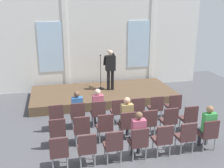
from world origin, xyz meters
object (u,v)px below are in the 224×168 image
object	(u,v)px
chair_r1_c0	(58,131)
chair_r1_c4	(148,121)
audience_r0_c1	(77,107)
chair_r0_c6	(174,105)
chair_r1_c1	(82,128)
chair_r2_c0	(59,151)
audience_r0_c2	(98,105)
chair_r2_c5	(186,135)
mic_stand	(101,82)
chair_r0_c2	(98,112)
chair_r0_c3	(118,110)
chair_r2_c2	(113,144)
chair_r0_c0	(56,116)
chair_r1_c2	(105,126)
audience_r2_c3	(138,132)
chair_r0_c4	(137,108)
chair_r1_c3	(127,123)
audience_r2_c6	(208,125)
audience_r1_c3	(126,116)
chair_r2_c3	(139,141)
speaker	(110,67)
chair_r2_c4	(163,138)
chair_r1_c5	(169,119)
chair_r1_c6	(189,117)
chair_r2_c1	(87,147)
chair_r2_c6	(208,133)
chair_r0_c5	(156,106)
chair_r0_c1	(78,114)

from	to	relation	value
chair_r1_c0	chair_r1_c4	xyz separation A→B (m)	(2.78, 0.00, 0.00)
audience_r0_c1	chair_r0_c6	distance (m)	3.48
chair_r1_c1	chair_r2_c0	xyz separation A→B (m)	(-0.69, -1.10, 0.00)
audience_r0_c2	chair_r2_c5	size ratio (longest dim) A/B	1.42
mic_stand	chair_r0_c2	size ratio (longest dim) A/B	1.65
chair_r0_c3	chair_r2_c2	distance (m)	2.30
audience_r0_c2	chair_r0_c0	bearing A→B (deg)	-176.67
chair_r0_c3	chair_r1_c1	size ratio (longest dim) A/B	1.00
chair_r1_c2	audience_r2_c3	size ratio (longest dim) A/B	0.69
chair_r1_c0	chair_r1_c1	size ratio (longest dim) A/B	1.00
chair_r0_c4	chair_r1_c0	world-z (taller)	same
chair_r1_c1	chair_r0_c4	bearing A→B (deg)	27.77
chair_r0_c0	audience_r0_c1	bearing A→B (deg)	6.75
audience_r2_c3	chair_r1_c3	bearing A→B (deg)	90.00
chair_r0_c2	audience_r2_c6	size ratio (longest dim) A/B	0.71
audience_r0_c2	audience_r1_c3	xyz separation A→B (m)	(0.69, -1.10, 0.02)
chair_r2_c3	audience_r0_c2	bearing A→B (deg)	106.98
speaker	chair_r0_c0	bearing A→B (deg)	-131.82
audience_r0_c2	chair_r0_c2	bearing A→B (deg)	-90.00
chair_r0_c6	chair_r2_c4	xyz separation A→B (m)	(-1.39, -2.19, 0.00)
chair_r0_c4	chair_r2_c0	distance (m)	3.54
audience_r1_c3	audience_r2_c6	distance (m)	2.35
chair_r1_c1	chair_r1_c5	world-z (taller)	same
audience_r0_c1	chair_r2_c0	size ratio (longest dim) A/B	1.39
chair_r1_c6	chair_r2_c1	size ratio (longest dim) A/B	1.00
chair_r0_c0	chair_r1_c3	xyz separation A→B (m)	(2.08, -1.10, 0.00)
chair_r0_c0	chair_r2_c2	bearing A→B (deg)	-57.66
speaker	chair_r0_c0	distance (m)	3.75
chair_r2_c6	chair_r1_c5	bearing A→B (deg)	122.34
chair_r1_c0	chair_r1_c4	world-z (taller)	same
mic_stand	chair_r0_c2	bearing A→B (deg)	-102.54
chair_r2_c1	chair_r1_c4	bearing A→B (deg)	27.77
chair_r0_c4	chair_r1_c0	xyz separation A→B (m)	(-2.78, -1.10, 0.00)
chair_r1_c1	chair_r2_c0	size ratio (longest dim) A/B	1.00
chair_r0_c0	chair_r2_c3	xyz separation A→B (m)	(2.08, -2.19, 0.00)
chair_r0_c6	chair_r1_c0	distance (m)	4.31
chair_r2_c3	speaker	bearing A→B (deg)	85.93
audience_r0_c1	chair_r0_c6	bearing A→B (deg)	-1.36
chair_r1_c0	chair_r1_c2	distance (m)	1.39
chair_r1_c4	chair_r2_c2	distance (m)	1.77
chair_r0_c5	chair_r1_c4	xyz separation A→B (m)	(-0.69, -1.10, 0.00)
chair_r1_c1	chair_r1_c6	world-z (taller)	same
mic_stand	chair_r2_c4	size ratio (longest dim) A/B	1.65
chair_r0_c0	chair_r2_c4	xyz separation A→B (m)	(2.78, -2.19, 0.00)
chair_r2_c6	audience_r2_c6	bearing A→B (deg)	90.00
chair_r0_c6	chair_r1_c0	size ratio (longest dim) A/B	1.00
chair_r0_c4	chair_r0_c2	bearing A→B (deg)	180.00
chair_r0_c5	chair_r1_c0	size ratio (longest dim) A/B	1.00
chair_r0_c1	speaker	bearing A→B (deg)	57.41
audience_r0_c1	chair_r0_c1	bearing A→B (deg)	-90.00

